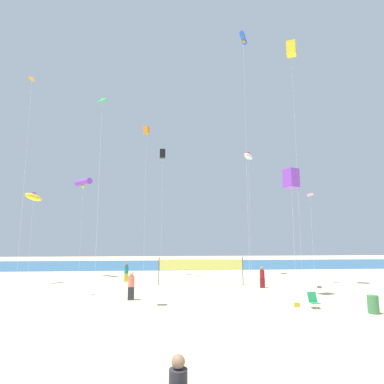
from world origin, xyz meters
The scene contains 20 objects.
ground_plane centered at (0.00, 0.00, 0.00)m, with size 120.00×120.00×0.00m, color beige.
ocean_band centered at (0.00, 35.38, 0.00)m, with size 120.00×20.00×0.01m, color #28608C.
beachgoer_coral_shirt centered at (-4.03, 5.63, 0.99)m, with size 0.42×0.42×1.85m.
beachgoer_teal_shirt centered at (-5.42, 14.90, 0.90)m, with size 0.39×0.39×1.69m.
beachgoer_maroon_shirt centered at (6.16, 10.07, 0.91)m, with size 0.39×0.39×1.71m.
folding_beach_chair centered at (6.79, 2.24, 0.47)m, with size 0.52×0.65×0.89m.
trash_barrel centered at (9.35, 0.61, 0.48)m, with size 0.58×0.58×0.95m, color #3F7F4C.
volleyball_net centered at (1.34, 12.22, 1.63)m, with size 7.43×0.58×2.40m.
beach_handbag centered at (5.92, 2.56, 0.13)m, with size 0.32×0.16×0.25m, color gold.
kite_violet_tube centered at (-10.77, 18.87, 10.06)m, with size 2.24×2.27×10.43m.
kite_yellow_inflatable centered at (-13.94, 13.92, 7.77)m, with size 1.57×1.68×8.24m.
kite_green_diamond centered at (-5.84, 2.72, 12.30)m, with size 0.87×0.87×12.71m.
kite_blue_tube centered at (4.60, 8.22, 20.76)m, with size 1.00×1.55×21.09m.
kite_white_inflatable centered at (7.81, 19.55, 13.55)m, with size 1.74×1.89×14.08m.
kite_black_box centered at (-2.21, 17.86, 13.18)m, with size 0.62×0.62×13.68m.
kite_yellow_box centered at (9.64, 10.24, 21.40)m, with size 1.10×1.10×22.09m.
kite_orange_diamond centered at (-11.68, 6.50, 14.38)m, with size 0.52×0.52×15.71m.
kite_orange_box centered at (-4.08, 19.03, 16.16)m, with size 0.66×0.66×16.65m.
kite_violet_box centered at (7.37, 6.12, 8.39)m, with size 1.16×1.16×9.09m.
kite_pink_diamond centered at (11.43, 11.84, 7.94)m, with size 0.73×0.74×8.20m.
Camera 1 is at (-1.86, -16.48, 3.95)m, focal length 30.10 mm.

